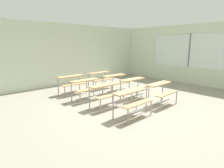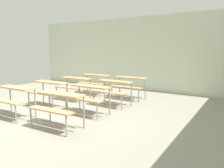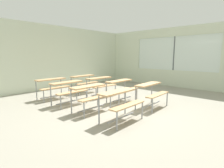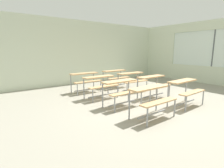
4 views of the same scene
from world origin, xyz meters
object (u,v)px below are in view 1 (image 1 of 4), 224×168
object	(u,v)px
desk_bench_r1c0	(106,90)
desk_bench_r2c1	(116,79)
desk_bench_r0c1	(162,89)
desk_bench_r2c0	(87,85)
desk_bench_r1c1	(135,84)
desk_bench_r3c1	(100,76)
desk_bench_r0c0	(132,98)
desk_bench_r3c0	(72,81)

from	to	relation	value
desk_bench_r1c0	desk_bench_r2c1	world-z (taller)	same
desk_bench_r0c1	desk_bench_r2c0	distance (m)	2.66
desk_bench_r2c0	desk_bench_r2c1	world-z (taller)	same
desk_bench_r1c0	desk_bench_r1c1	size ratio (longest dim) A/B	1.00
desk_bench_r0c1	desk_bench_r3c1	world-z (taller)	same
desk_bench_r0c0	desk_bench_r3c0	distance (m)	3.30
desk_bench_r1c0	desk_bench_r2c0	size ratio (longest dim) A/B	1.00
desk_bench_r1c0	desk_bench_r3c1	xyz separation A→B (m)	(1.50, 2.20, 0.00)
desk_bench_r2c1	desk_bench_r3c0	xyz separation A→B (m)	(-1.49, 1.04, 0.00)
desk_bench_r1c0	desk_bench_r3c1	distance (m)	2.66
desk_bench_r2c0	desk_bench_r3c0	distance (m)	1.09
desk_bench_r1c0	desk_bench_r2c1	distance (m)	1.90
desk_bench_r3c1	desk_bench_r1c0	bearing A→B (deg)	-125.03
desk_bench_r1c0	desk_bench_r3c1	bearing A→B (deg)	54.78
desk_bench_r1c0	desk_bench_r2c1	xyz separation A→B (m)	(1.50, 1.16, 0.00)
desk_bench_r3c0	desk_bench_r3c1	bearing A→B (deg)	0.52
desk_bench_r0c0	desk_bench_r1c0	distance (m)	1.11
desk_bench_r0c1	desk_bench_r2c1	bearing A→B (deg)	88.08
desk_bench_r2c0	desk_bench_r3c0	xyz separation A→B (m)	(0.02, 1.09, 0.00)
desk_bench_r0c1	desk_bench_r1c0	bearing A→B (deg)	142.47
desk_bench_r1c0	desk_bench_r3c0	xyz separation A→B (m)	(0.01, 2.19, 0.00)
desk_bench_r1c1	desk_bench_r2c1	distance (m)	1.10
desk_bench_r0c1	desk_bench_r3c0	bearing A→B (deg)	112.48
desk_bench_r0c0	desk_bench_r1c1	xyz separation A→B (m)	(1.44, 1.16, 0.00)
desk_bench_r0c1	desk_bench_r1c1	world-z (taller)	same
desk_bench_r0c1	desk_bench_r2c1	world-z (taller)	same
desk_bench_r2c1	desk_bench_r2c0	bearing A→B (deg)	-175.44
desk_bench_r2c1	desk_bench_r3c1	xyz separation A→B (m)	(-0.00, 1.04, 0.00)
desk_bench_r0c1	desk_bench_r2c0	size ratio (longest dim) A/B	1.01
desk_bench_r0c1	desk_bench_r2c0	xyz separation A→B (m)	(-1.52, 2.18, 0.00)
desk_bench_r1c1	desk_bench_r2c0	bearing A→B (deg)	143.70
desk_bench_r0c0	desk_bench_r3c0	size ratio (longest dim) A/B	1.01
desk_bench_r2c0	desk_bench_r3c0	bearing A→B (deg)	87.44
desk_bench_r2c0	desk_bench_r2c1	distance (m)	1.52
desk_bench_r2c1	desk_bench_r3c0	distance (m)	1.81
desk_bench_r1c1	desk_bench_r2c1	world-z (taller)	same
desk_bench_r0c0	desk_bench_r2c0	xyz separation A→B (m)	(-0.01, 2.21, 0.00)
desk_bench_r2c1	desk_bench_r3c1	size ratio (longest dim) A/B	1.02
desk_bench_r2c0	desk_bench_r2c1	xyz separation A→B (m)	(1.51, 0.05, 0.00)
desk_bench_r2c0	desk_bench_r3c1	xyz separation A→B (m)	(1.51, 1.09, 0.00)
desk_bench_r0c0	desk_bench_r0c1	xyz separation A→B (m)	(1.51, 0.04, 0.00)
desk_bench_r0c1	desk_bench_r1c1	size ratio (longest dim) A/B	1.01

